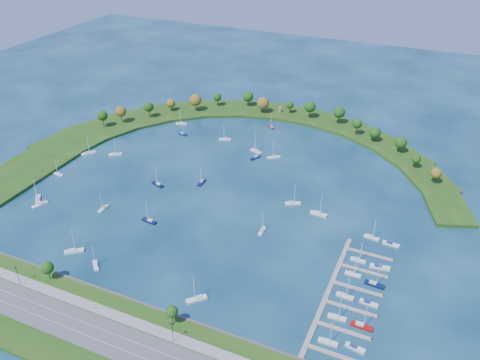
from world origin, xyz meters
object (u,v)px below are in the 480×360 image
at_px(moored_boat_8, 274,157).
at_px(docked_boat_5, 369,303).
at_px(moored_boat_18, 255,157).
at_px(docked_boat_6, 353,274).
at_px(moored_boat_9, 183,134).
at_px(docked_boat_11, 391,244).
at_px(moored_boat_0, 182,123).
at_px(moored_boat_13, 158,184).
at_px(docked_boat_7, 374,284).
at_px(docked_boat_9, 380,267).
at_px(docked_boat_4, 345,295).
at_px(docked_boat_10, 372,237).
at_px(harbor_tower, 280,110).
at_px(moored_boat_14, 40,204).
at_px(moored_boat_3, 293,203).
at_px(docked_boat_8, 358,260).
at_px(moored_boat_5, 96,265).
at_px(moored_boat_2, 197,299).
at_px(moored_boat_12, 271,127).
at_px(moored_boat_15, 256,151).
at_px(moored_boat_4, 202,182).
at_px(moored_boat_16, 262,230).
at_px(moored_boat_11, 319,213).
at_px(docked_boat_0, 328,341).
at_px(docked_boat_3, 362,326).
at_px(moored_boat_21, 225,139).
at_px(docked_boat_1, 355,348).
at_px(docked_boat_2, 337,317).
at_px(moored_boat_10, 59,174).
at_px(moored_boat_17, 74,251).
at_px(moored_boat_1, 38,199).
at_px(moored_boat_19, 115,154).
at_px(moored_boat_7, 149,220).

distance_m(moored_boat_8, docked_boat_5, 137.00).
relative_size(moored_boat_18, docked_boat_6, 1.03).
relative_size(moored_boat_9, docked_boat_11, 1.17).
bearing_deg(moored_boat_0, moored_boat_8, 149.12).
height_order(moored_boat_13, docked_boat_7, docked_boat_7).
xyz_separation_m(moored_boat_9, docked_boat_6, (147.25, -97.99, 0.02)).
height_order(moored_boat_18, docked_boat_9, moored_boat_18).
distance_m(docked_boat_4, docked_boat_10, 47.09).
relative_size(docked_boat_4, docked_boat_5, 1.39).
height_order(harbor_tower, moored_boat_14, moored_boat_14).
height_order(harbor_tower, moored_boat_3, moored_boat_3).
bearing_deg(docked_boat_8, moored_boat_5, -150.99).
distance_m(harbor_tower, moored_boat_2, 208.61).
bearing_deg(docked_boat_5, moored_boat_12, 128.26).
distance_m(harbor_tower, moored_boat_18, 75.52).
bearing_deg(moored_boat_8, moored_boat_15, -49.81).
xyz_separation_m(harbor_tower, moored_boat_9, (-51.93, -63.36, -3.51)).
xyz_separation_m(moored_boat_14, docked_boat_8, (175.33, 26.07, -0.06)).
height_order(moored_boat_4, moored_boat_16, moored_boat_4).
height_order(harbor_tower, docked_boat_5, harbor_tower).
distance_m(moored_boat_11, docked_boat_0, 88.73).
height_order(docked_boat_8, docked_boat_11, docked_boat_8).
xyz_separation_m(docked_boat_0, docked_boat_11, (12.35, 73.47, -0.27)).
height_order(moored_boat_11, docked_boat_3, moored_boat_11).
bearing_deg(moored_boat_18, moored_boat_11, 75.12).
bearing_deg(docked_boat_4, moored_boat_21, 136.85).
bearing_deg(harbor_tower, moored_boat_21, -109.10).
distance_m(docked_boat_1, docked_boat_9, 51.79).
relative_size(moored_boat_18, docked_boat_2, 0.99).
relative_size(docked_boat_1, docked_boat_7, 0.62).
relative_size(moored_boat_2, moored_boat_14, 1.06).
relative_size(moored_boat_8, moored_boat_18, 1.12).
distance_m(moored_boat_10, moored_boat_13, 65.17).
relative_size(moored_boat_0, moored_boat_16, 1.11).
bearing_deg(moored_boat_17, moored_boat_5, -51.53).
height_order(docked_boat_6, docked_boat_10, docked_boat_10).
distance_m(docked_boat_9, docked_boat_11, 20.12).
bearing_deg(docked_boat_10, moored_boat_12, 139.77).
distance_m(moored_boat_13, docked_boat_11, 138.49).
height_order(moored_boat_1, moored_boat_12, moored_boat_1).
height_order(moored_boat_13, moored_boat_14, moored_boat_14).
bearing_deg(moored_boat_12, moored_boat_17, 120.54).
relative_size(moored_boat_19, docked_boat_7, 0.96).
distance_m(moored_boat_1, moored_boat_4, 95.05).
relative_size(moored_boat_11, moored_boat_16, 1.26).
xyz_separation_m(moored_boat_4, docked_boat_10, (105.49, -12.40, -0.01)).
bearing_deg(docked_boat_9, moored_boat_1, 178.55).
bearing_deg(docked_boat_7, moored_boat_8, 135.40).
distance_m(moored_boat_7, moored_boat_18, 93.02).
xyz_separation_m(moored_boat_2, moored_boat_11, (30.33, 84.68, -0.00)).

